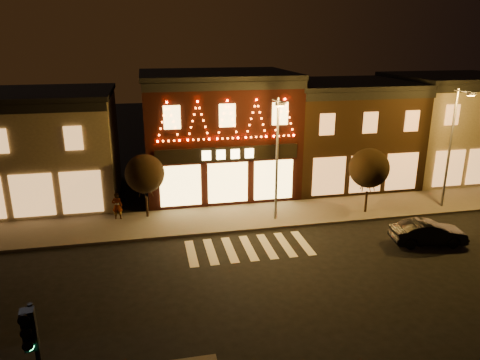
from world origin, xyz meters
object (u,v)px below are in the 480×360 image
object	(u,v)px
dark_sedan	(428,233)
traffic_signal_near	(35,356)
streetlamp_mid	(277,151)
pedestrian	(117,206)

from	to	relation	value
dark_sedan	traffic_signal_near	bearing A→B (deg)	127.49
traffic_signal_near	streetlamp_mid	bearing A→B (deg)	46.66
streetlamp_mid	dark_sedan	xyz separation A→B (m)	(7.10, -4.51, -3.73)
traffic_signal_near	dark_sedan	distance (m)	19.92
streetlamp_mid	pedestrian	xyz separation A→B (m)	(-9.20, 2.11, -3.40)
traffic_signal_near	dark_sedan	xyz separation A→B (m)	(17.23, 9.64, -2.70)
dark_sedan	pedestrian	bearing A→B (deg)	76.17
streetlamp_mid	pedestrian	distance (m)	10.03
streetlamp_mid	pedestrian	size ratio (longest dim) A/B	4.41
dark_sedan	streetlamp_mid	bearing A→B (deg)	65.87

